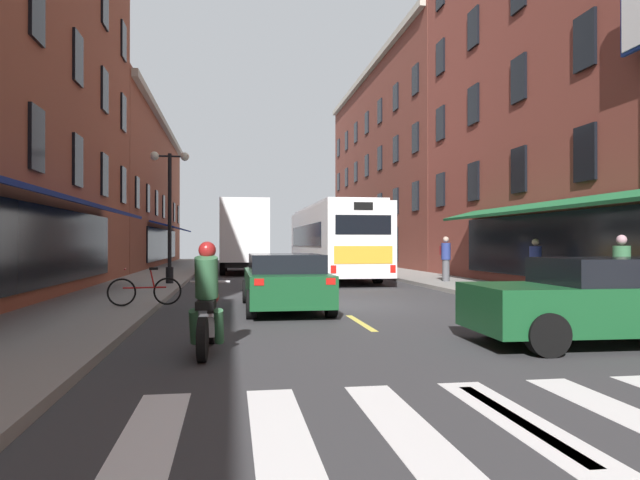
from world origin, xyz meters
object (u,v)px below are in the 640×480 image
Objects in this scene: sedan_far at (242,257)px; pedestrian_mid at (622,272)px; bicycle_near at (145,290)px; street_lamp_twin at (170,210)px; motorcycle_rider at (207,305)px; transit_bus at (333,241)px; sedan_near at (615,300)px; box_truck at (244,237)px; pedestrian_far at (535,264)px; sedan_mid at (285,281)px; pedestrian_near at (446,257)px; pedestrian_rear at (379,255)px.

pedestrian_mid reaches higher than sedan_far.
street_lamp_twin reaches higher than bicycle_near.
transit_bus is at bearing 74.07° from motorcycle_rider.
street_lamp_twin reaches higher than sedan_near.
box_truck is 9.64m from sedan_far.
motorcycle_rider is (-6.51, 0.26, -0.01)m from sedan_near.
transit_bus is 10.90m from pedestrian_far.
transit_bus is 14.98m from sedan_far.
sedan_near is 10.00m from bicycle_near.
pedestrian_mid reaches higher than pedestrian_far.
sedan_mid is 2.70× the size of pedestrian_near.
box_truck reaches higher than motorcycle_rider.
pedestrian_far is (9.64, 7.75, 0.26)m from motorcycle_rider.
sedan_far is 2.65× the size of pedestrian_far.
pedestrian_rear is at bearing 69.11° from motorcycle_rider.
pedestrian_rear is 0.34× the size of street_lamp_twin.
street_lamp_twin is at bearing -123.88° from pedestrian_far.
transit_bus is 7.61× the size of pedestrian_far.
bicycle_near is 0.35× the size of street_lamp_twin.
pedestrian_far is at bearing 98.00° from pedestrian_near.
box_truck is 4.51× the size of pedestrian_rear.
box_truck is 9.79m from street_lamp_twin.
sedan_near is 2.78× the size of pedestrian_mid.
sedan_near is at bearing 77.27° from pedestrian_near.
box_truck is at bearing 72.34° from street_lamp_twin.
pedestrian_rear is (3.33, 4.28, -0.75)m from transit_bus.
sedan_far is (-3.90, 14.42, -1.08)m from transit_bus.
bicycle_near is at bearing 177.18° from sedan_mid.
street_lamp_twin is (-1.91, 13.17, 2.15)m from motorcycle_rider.
bicycle_near is 12.63m from pedestrian_near.
sedan_near is 22.21m from pedestrian_rear.
bicycle_near is 1.02× the size of pedestrian_mid.
sedan_mid is 5.55m from motorcycle_rider.
pedestrian_rear reaches higher than pedestrian_far.
sedan_far is at bearing 157.12° from pedestrian_mid.
street_lamp_twin reaches higher than box_truck.
transit_bus is 2.62× the size of sedan_mid.
sedan_mid is 17.87m from pedestrian_rear.
pedestrian_far is (3.14, 8.01, 0.25)m from sedan_near.
street_lamp_twin is at bearing 122.08° from sedan_near.
motorcycle_rider is 12.37m from pedestrian_far.
bicycle_near is at bearing 107.13° from motorcycle_rider.
street_lamp_twin reaches higher than pedestrian_far.
sedan_near is at bearing -80.52° from sedan_far.
sedan_far is at bearing 80.85° from street_lamp_twin.
pedestrian_rear is (-0.42, 19.26, -0.00)m from pedestrian_mid.
sedan_near reaches higher than bicycle_near.
motorcycle_rider is 23.41m from pedestrian_rear.
sedan_near is 2.24× the size of motorcycle_rider.
sedan_mid is 2.90× the size of pedestrian_far.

